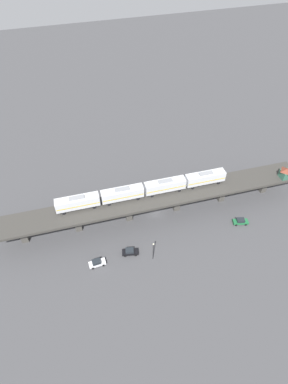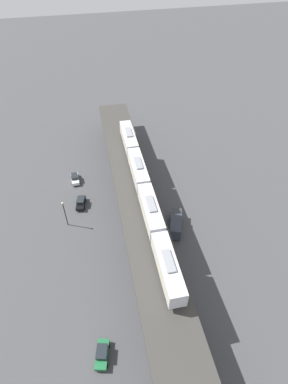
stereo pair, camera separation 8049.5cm
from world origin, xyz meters
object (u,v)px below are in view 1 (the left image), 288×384
object	(u,v)px
signal_hut	(286,173)
street_car_green	(240,221)
street_lamp	(153,250)
delivery_truck	(150,192)
street_car_black	(130,252)
street_car_white	(97,263)
subway_train	(144,189)

from	to	relation	value
signal_hut	street_car_green	size ratio (longest dim) A/B	0.72
street_lamp	delivery_truck	bearing A→B (deg)	162.41
street_car_black	delivery_truck	world-z (taller)	delivery_truck
street_car_green	street_lamp	bearing A→B (deg)	-83.41
street_car_black	signal_hut	bearing A→B (deg)	97.62
street_car_black	street_car_green	bearing A→B (deg)	89.70
street_car_black	street_car_white	bearing A→B (deg)	-86.45
street_car_green	street_car_black	bearing A→B (deg)	-90.30
street_car_green	signal_hut	bearing A→B (deg)	111.56
signal_hut	street_car_black	bearing A→B (deg)	-82.38
delivery_truck	street_lamp	size ratio (longest dim) A/B	1.08
street_car_black	street_car_green	distance (m)	34.02
subway_train	street_car_white	world-z (taller)	subway_train
street_car_green	street_car_white	bearing A→B (deg)	-89.47
delivery_truck	street_car_black	bearing A→B (deg)	-33.20
subway_train	street_lamp	world-z (taller)	subway_train
subway_train	street_lamp	bearing A→B (deg)	-10.28
delivery_truck	subway_train	bearing A→B (deg)	-34.76
subway_train	delivery_truck	xyz separation A→B (m)	(-5.98, 4.15, -7.98)
delivery_truck	street_car_white	bearing A→B (deg)	-47.83
signal_hut	delivery_truck	xyz separation A→B (m)	(-12.14, -39.61, -7.24)
street_car_black	delivery_truck	size ratio (longest dim) A/B	0.62
street_car_white	street_car_green	distance (m)	43.24
subway_train	street_lamp	size ratio (longest dim) A/B	7.19
delivery_truck	street_lamp	xyz separation A→B (m)	(22.60, -7.16, 2.35)
subway_train	signal_hut	world-z (taller)	subway_train
street_lamp	subway_train	bearing A→B (deg)	169.72
street_car_black	delivery_truck	xyz separation A→B (m)	(-19.11, 12.51, 0.82)
signal_hut	subway_train	bearing A→B (deg)	-98.01
street_car_black	street_car_white	xyz separation A→B (m)	(0.57, -9.22, 0.00)
signal_hut	street_car_white	xyz separation A→B (m)	(7.55, -61.34, -8.06)
street_car_green	delivery_truck	size ratio (longest dim) A/B	0.63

